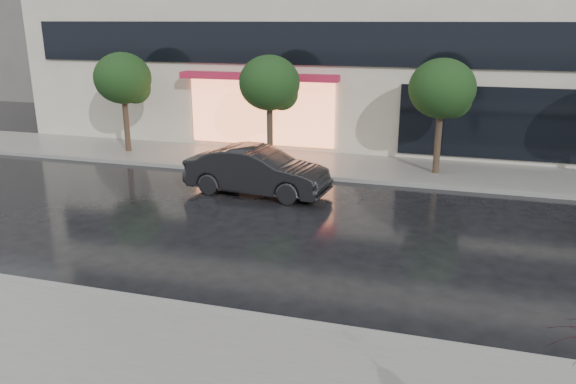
% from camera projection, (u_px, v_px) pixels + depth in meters
% --- Properties ---
extents(ground, '(120.00, 120.00, 0.00)m').
position_uv_depth(ground, '(256.00, 295.00, 11.02)').
color(ground, black).
rests_on(ground, ground).
extents(sidewalk_far, '(60.00, 3.50, 0.12)m').
position_uv_depth(sidewalk_far, '(351.00, 166.00, 20.40)').
color(sidewalk_far, slate).
rests_on(sidewalk_far, ground).
extents(curb_near, '(60.00, 0.25, 0.14)m').
position_uv_depth(curb_near, '(238.00, 316.00, 10.08)').
color(curb_near, gray).
rests_on(curb_near, ground).
extents(curb_far, '(60.00, 0.25, 0.14)m').
position_uv_depth(curb_far, '(341.00, 179.00, 18.79)').
color(curb_far, gray).
rests_on(curb_far, ground).
extents(bg_building_left, '(14.00, 10.00, 12.00)m').
position_uv_depth(bg_building_left, '(11.00, 8.00, 40.66)').
color(bg_building_left, '#59544F').
rests_on(bg_building_left, ground).
extents(tree_far_west, '(2.20, 2.20, 3.99)m').
position_uv_depth(tree_far_west, '(125.00, 80.00, 21.77)').
color(tree_far_west, '#33261C').
rests_on(tree_far_west, ground).
extents(tree_mid_west, '(2.20, 2.20, 3.99)m').
position_uv_depth(tree_mid_west, '(271.00, 85.00, 20.15)').
color(tree_mid_west, '#33261C').
rests_on(tree_mid_west, ground).
extents(tree_mid_east, '(2.20, 2.20, 3.99)m').
position_uv_depth(tree_mid_east, '(444.00, 91.00, 18.52)').
color(tree_mid_east, '#33261C').
rests_on(tree_mid_east, ground).
extents(parked_car, '(4.54, 1.93, 1.46)m').
position_uv_depth(parked_car, '(257.00, 171.00, 17.20)').
color(parked_car, black).
rests_on(parked_car, ground).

